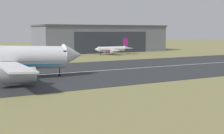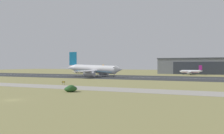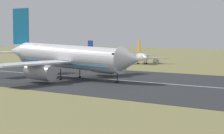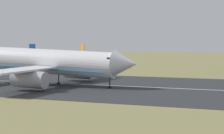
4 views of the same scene
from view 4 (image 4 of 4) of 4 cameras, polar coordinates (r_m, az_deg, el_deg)
runway_strip at (r=104.71m, az=7.96°, el=-2.78°), size 402.32×55.66×0.06m
runway_centreline at (r=104.70m, az=7.96°, el=-2.76°), size 362.09×0.70×0.01m
airplane_landing at (r=110.94m, az=-8.23°, el=0.57°), size 48.07×50.50×19.77m
airplane_parked_west at (r=184.70m, az=-11.85°, el=0.89°), size 18.87×20.48×9.62m
airplane_parked_east at (r=177.18m, az=-3.13°, el=0.81°), size 18.85×19.11×9.62m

